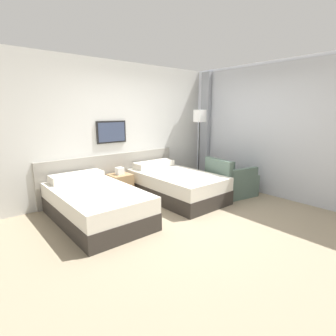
# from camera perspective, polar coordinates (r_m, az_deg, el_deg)

# --- Properties ---
(ground_plane) EXTENTS (16.00, 16.00, 0.00)m
(ground_plane) POSITION_cam_1_polar(r_m,az_deg,el_deg) (4.43, 4.60, -10.66)
(ground_plane) COLOR gray
(wall_headboard) EXTENTS (10.00, 0.10, 2.70)m
(wall_headboard) POSITION_cam_1_polar(r_m,az_deg,el_deg) (5.63, -9.43, 7.72)
(wall_headboard) COLOR silver
(wall_headboard) RESTS_ON ground_plane
(wall_window) EXTENTS (0.21, 4.41, 2.70)m
(wall_window) POSITION_cam_1_polar(r_m,az_deg,el_deg) (5.75, 22.00, 7.55)
(wall_window) COLOR white
(wall_window) RESTS_ON ground_plane
(bed_near_door) EXTENTS (1.13, 1.95, 0.65)m
(bed_near_door) POSITION_cam_1_polar(r_m,az_deg,el_deg) (4.40, -15.50, -7.53)
(bed_near_door) COLOR #332D28
(bed_near_door) RESTS_ON ground_plane
(bed_near_window) EXTENTS (1.13, 1.95, 0.65)m
(bed_near_window) POSITION_cam_1_polar(r_m,az_deg,el_deg) (5.30, 1.66, -3.69)
(bed_near_window) COLOR #332D28
(bed_near_window) RESTS_ON ground_plane
(nightstand) EXTENTS (0.41, 0.41, 0.63)m
(nightstand) POSITION_cam_1_polar(r_m,az_deg,el_deg) (5.38, -10.35, -3.79)
(nightstand) COLOR #9E7A51
(nightstand) RESTS_ON ground_plane
(floor_lamp) EXTENTS (0.24, 0.24, 1.76)m
(floor_lamp) POSITION_cam_1_polar(r_m,az_deg,el_deg) (6.16, 6.90, 9.62)
(floor_lamp) COLOR black
(floor_lamp) RESTS_ON ground_plane
(armchair) EXTENTS (0.96, 0.88, 0.80)m
(armchair) POSITION_cam_1_polar(r_m,az_deg,el_deg) (5.62, 13.42, -3.01)
(armchair) COLOR #4C6056
(armchair) RESTS_ON ground_plane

